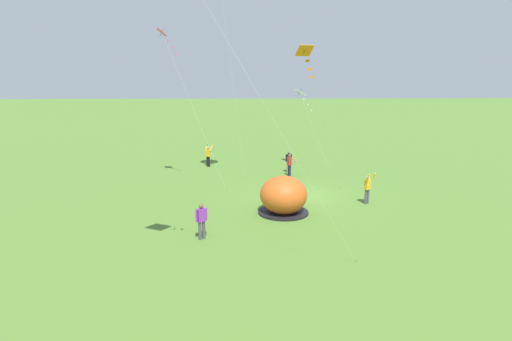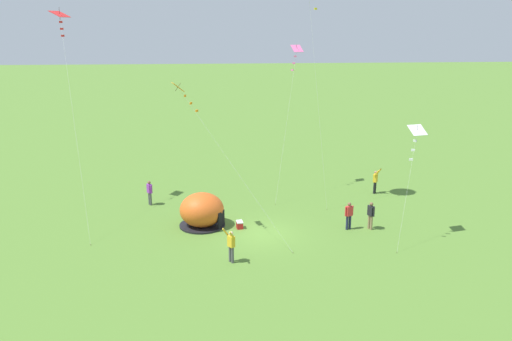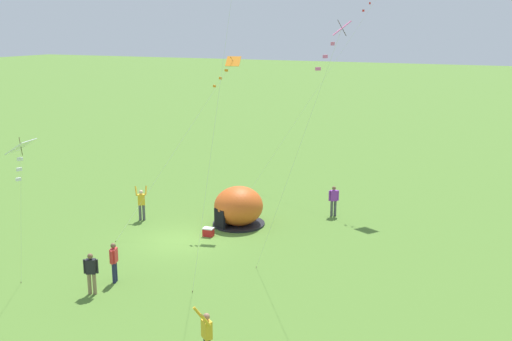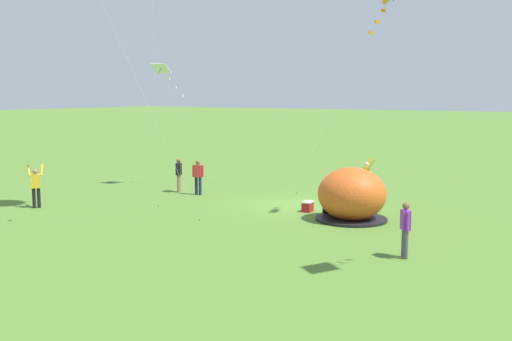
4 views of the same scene
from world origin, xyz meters
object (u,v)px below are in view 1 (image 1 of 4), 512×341
at_px(person_arms_raised, 368,188).
at_px(kite_orange, 307,59).
at_px(kite_white, 301,95).
at_px(person_watching_sky, 289,161).
at_px(person_with_toddler, 290,164).
at_px(kite_pink, 166,39).
at_px(popup_tent, 284,196).
at_px(person_center_field, 202,219).
at_px(person_near_tent, 208,155).
at_px(cooler_box, 289,197).

bearing_deg(person_arms_raised, kite_orange, 119.04).
bearing_deg(kite_orange, kite_white, -7.63).
distance_m(person_watching_sky, person_with_toddler, 1.32).
bearing_deg(kite_pink, popup_tent, -133.43).
bearing_deg(person_center_field, kite_orange, -61.21).
relative_size(person_with_toddler, kite_orange, 0.19).
relative_size(person_arms_raised, kite_orange, 0.21).
relative_size(popup_tent, person_with_toddler, 1.63).
distance_m(person_with_toddler, kite_white, 6.13).
bearing_deg(popup_tent, person_arms_raised, -73.43).
bearing_deg(person_center_field, person_with_toddler, -24.12).
bearing_deg(person_watching_sky, person_arms_raised, -156.87).
bearing_deg(person_arms_raised, kite_pink, 66.74).
height_order(person_arms_raised, kite_pink, kite_pink).
bearing_deg(person_watching_sky, person_center_field, 157.61).
height_order(person_arms_raised, person_center_field, person_arms_raised).
xyz_separation_m(person_arms_raised, person_near_tent, (11.08, 10.30, 0.00)).
xyz_separation_m(person_near_tent, person_with_toddler, (-3.81, -6.53, -0.03)).
relative_size(person_near_tent, person_watching_sky, 1.10).
distance_m(popup_tent, person_arms_raised, 5.39).
xyz_separation_m(person_center_field, kite_white, (15.63, -6.84, 5.07)).
bearing_deg(kite_orange, person_with_toddler, -2.60).
height_order(popup_tent, person_with_toddler, popup_tent).
relative_size(person_arms_raised, person_near_tent, 1.00).
xyz_separation_m(popup_tent, person_center_field, (-3.61, 4.16, -0.03)).
bearing_deg(kite_white, cooler_box, 167.93).
height_order(person_watching_sky, person_center_field, same).
distance_m(popup_tent, kite_orange, 7.34).
bearing_deg(kite_pink, person_watching_sky, -69.70).
bearing_deg(popup_tent, kite_orange, -129.66).
relative_size(kite_white, kite_pink, 0.62).
relative_size(person_with_toddler, kite_white, 0.26).
distance_m(person_arms_raised, kite_pink, 16.21).
relative_size(person_near_tent, kite_orange, 0.21).
xyz_separation_m(popup_tent, person_watching_sky, (10.13, -1.50, -0.03)).
xyz_separation_m(person_arms_raised, kite_pink, (5.35, 12.44, 8.92)).
bearing_deg(person_arms_raised, person_with_toddler, 27.38).
bearing_deg(kite_orange, person_near_tent, 24.41).
xyz_separation_m(person_with_toddler, kite_orange, (-9.61, 0.44, 7.26)).
bearing_deg(person_near_tent, person_with_toddler, -120.26).
bearing_deg(kite_pink, kite_white, -62.72).
bearing_deg(cooler_box, popup_tent, 165.31).
xyz_separation_m(person_center_field, kite_orange, (2.82, -5.13, 7.26)).
bearing_deg(kite_pink, person_arms_raised, -113.26).
bearing_deg(cooler_box, kite_orange, -173.15).
bearing_deg(person_arms_raised, person_near_tent, 42.89).
xyz_separation_m(person_watching_sky, kite_white, (1.89, -1.18, 5.07)).
xyz_separation_m(person_arms_raised, person_watching_sky, (8.59, 3.67, -0.03)).
relative_size(person_arms_raised, person_with_toddler, 1.10).
height_order(person_center_field, kite_pink, kite_pink).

